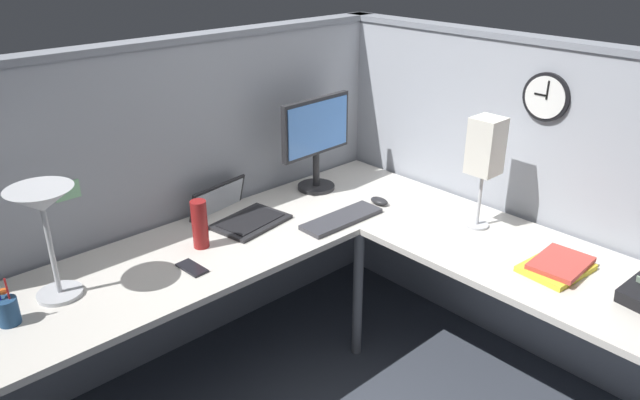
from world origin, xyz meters
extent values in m
plane|color=#383D47|center=(0.00, 0.00, 0.00)|extent=(6.80, 6.80, 0.00)
cube|color=#999EA8|center=(-0.36, 0.87, 0.78)|extent=(2.57, 0.10, 1.55)
cube|color=gray|center=(-0.36, 0.87, 1.56)|extent=(2.57, 0.12, 0.03)
cube|color=#999EA8|center=(0.87, -0.27, 0.78)|extent=(0.10, 2.37, 1.55)
cube|color=gray|center=(0.87, -0.27, 1.56)|extent=(0.12, 2.37, 0.03)
cube|color=beige|center=(-0.38, 0.47, 0.71)|extent=(2.35, 0.66, 0.03)
cube|color=beige|center=(0.47, -0.60, 0.71)|extent=(0.66, 1.49, 0.03)
cylinder|color=slate|center=(0.16, 0.16, 0.35)|extent=(0.05, 0.05, 0.70)
cylinder|color=#232326|center=(0.32, 0.64, 0.74)|extent=(0.20, 0.20, 0.02)
cylinder|color=#232326|center=(0.32, 0.64, 0.84)|extent=(0.04, 0.04, 0.20)
cube|color=#232326|center=(0.32, 0.64, 1.08)|extent=(0.46, 0.05, 0.30)
cube|color=#4C84D8|center=(0.32, 0.62, 1.08)|extent=(0.42, 0.03, 0.26)
cube|color=#232326|center=(-0.20, 0.54, 0.74)|extent=(0.38, 0.29, 0.02)
cube|color=black|center=(-0.20, 0.54, 0.75)|extent=(0.32, 0.23, 0.00)
cube|color=#232326|center=(-0.24, 0.76, 0.77)|extent=(0.35, 0.12, 0.22)
cube|color=silver|center=(-0.24, 0.75, 0.77)|extent=(0.31, 0.10, 0.18)
cube|color=#38383D|center=(0.14, 0.26, 0.74)|extent=(0.43, 0.14, 0.02)
ellipsoid|color=#232326|center=(0.42, 0.27, 0.75)|extent=(0.06, 0.10, 0.03)
cylinder|color=#B7BABF|center=(-1.11, 0.53, 0.74)|extent=(0.17, 0.17, 0.02)
cylinder|color=#B7BABF|center=(-1.11, 0.53, 0.93)|extent=(0.02, 0.02, 0.38)
cone|color=#B7BABF|center=(-1.11, 0.53, 1.13)|extent=(0.24, 0.24, 0.09)
cylinder|color=navy|center=(-1.31, 0.47, 0.78)|extent=(0.08, 0.08, 0.10)
cylinder|color=#B21E1E|center=(-1.30, 0.47, 0.84)|extent=(0.01, 0.02, 0.13)
cylinder|color=#D8591E|center=(-1.31, 0.49, 0.85)|extent=(0.03, 0.03, 0.01)
cube|color=black|center=(-0.63, 0.36, 0.73)|extent=(0.08, 0.15, 0.01)
cylinder|color=maroon|center=(-0.50, 0.50, 0.84)|extent=(0.07, 0.07, 0.22)
cube|color=yellow|center=(0.46, -0.67, 0.74)|extent=(0.30, 0.23, 0.02)
cube|color=#BF3F38|center=(0.47, -0.68, 0.76)|extent=(0.27, 0.21, 0.02)
cylinder|color=#B7BABF|center=(0.57, -0.21, 0.74)|extent=(0.11, 0.11, 0.01)
cylinder|color=#B7BABF|center=(0.57, -0.21, 0.87)|extent=(0.02, 0.02, 0.27)
cube|color=silver|center=(0.57, -0.21, 1.13)|extent=(0.13, 0.13, 0.26)
cylinder|color=black|center=(0.82, -0.34, 1.33)|extent=(0.03, 0.22, 0.22)
cylinder|color=white|center=(0.80, -0.34, 1.33)|extent=(0.00, 0.19, 0.19)
cube|color=black|center=(0.80, -0.32, 1.34)|extent=(0.00, 0.06, 0.01)
cube|color=black|center=(0.80, -0.35, 1.37)|extent=(0.00, 0.01, 0.08)
cube|color=#8CCC99|center=(-0.92, 0.82, 1.02)|extent=(0.11, 0.00, 0.08)
cube|color=#99B7E5|center=(-1.02, 0.82, 1.05)|extent=(0.11, 0.00, 0.09)
camera|label=1|loc=(-1.71, -1.58, 2.01)|focal=33.84mm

